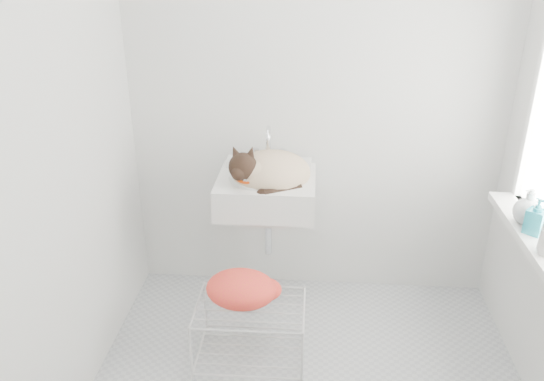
# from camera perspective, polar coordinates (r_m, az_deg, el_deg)

# --- Properties ---
(back_wall) EXTENTS (2.20, 0.02, 2.50)m
(back_wall) POSITION_cam_1_polar(r_m,az_deg,el_deg) (3.18, 4.68, 9.72)
(back_wall) COLOR silver
(back_wall) RESTS_ON ground
(left_wall) EXTENTS (0.02, 2.00, 2.50)m
(left_wall) POSITION_cam_1_polar(r_m,az_deg,el_deg) (2.47, -21.88, 3.70)
(left_wall) COLOR silver
(left_wall) RESTS_ON ground
(windowsill) EXTENTS (0.16, 0.88, 0.04)m
(windowsill) POSITION_cam_1_polar(r_m,az_deg,el_deg) (2.78, 25.68, -4.31)
(windowsill) COLOR white
(windowsill) RESTS_ON right_wall
(sink) EXTENTS (0.55, 0.48, 0.22)m
(sink) POSITION_cam_1_polar(r_m,az_deg,el_deg) (3.07, -0.58, 1.37)
(sink) COLOR white
(sink) RESTS_ON back_wall
(faucet) EXTENTS (0.20, 0.14, 0.20)m
(faucet) POSITION_cam_1_polar(r_m,az_deg,el_deg) (3.19, -0.31, 4.95)
(faucet) COLOR silver
(faucet) RESTS_ON sink
(cat) EXTENTS (0.51, 0.46, 0.29)m
(cat) POSITION_cam_1_polar(r_m,az_deg,el_deg) (3.04, -0.39, 1.94)
(cat) COLOR tan
(cat) RESTS_ON sink
(wire_rack) EXTENTS (0.56, 0.39, 0.34)m
(wire_rack) POSITION_cam_1_polar(r_m,az_deg,el_deg) (3.01, -2.26, -14.81)
(wire_rack) COLOR silver
(wire_rack) RESTS_ON floor
(towel) EXTENTS (0.41, 0.31, 0.15)m
(towel) POSITION_cam_1_polar(r_m,az_deg,el_deg) (2.91, -3.23, -11.03)
(towel) COLOR #D95A1A
(towel) RESTS_ON wire_rack
(bottle_b) EXTENTS (0.11, 0.11, 0.17)m
(bottle_b) POSITION_cam_1_polar(r_m,az_deg,el_deg) (2.76, 25.61, -4.03)
(bottle_b) COLOR teal
(bottle_b) RESTS_ON windowsill
(bottle_c) EXTENTS (0.17, 0.17, 0.17)m
(bottle_c) POSITION_cam_1_polar(r_m,az_deg,el_deg) (2.84, 24.96, -3.07)
(bottle_c) COLOR silver
(bottle_c) RESTS_ON windowsill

